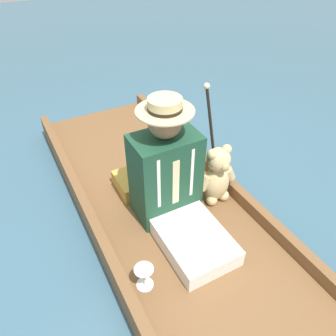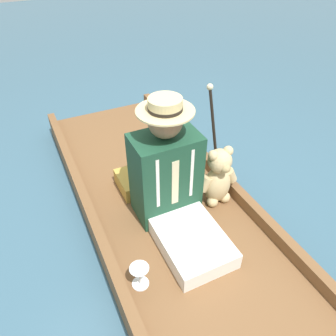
{
  "view_description": "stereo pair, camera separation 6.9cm",
  "coord_description": "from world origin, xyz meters",
  "px_view_note": "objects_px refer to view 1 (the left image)",
  "views": [
    {
      "loc": [
        0.74,
        1.38,
        1.71
      ],
      "look_at": [
        0.01,
        0.03,
        0.51
      ],
      "focal_mm": 35.0,
      "sensor_mm": 36.0,
      "label": 1
    },
    {
      "loc": [
        0.67,
        1.41,
        1.71
      ],
      "look_at": [
        0.01,
        0.03,
        0.51
      ],
      "focal_mm": 35.0,
      "sensor_mm": 36.0,
      "label": 2
    }
  ],
  "objects_px": {
    "wine_glass": "(144,273)",
    "walking_cane": "(211,129)",
    "seated_person": "(171,182)",
    "teddy_bear": "(217,176)"
  },
  "relations": [
    {
      "from": "teddy_bear",
      "to": "walking_cane",
      "type": "height_order",
      "value": "walking_cane"
    },
    {
      "from": "seated_person",
      "to": "teddy_bear",
      "type": "relative_size",
      "value": 1.88
    },
    {
      "from": "seated_person",
      "to": "teddy_bear",
      "type": "xyz_separation_m",
      "value": [
        -0.35,
        -0.0,
        -0.09
      ]
    },
    {
      "from": "teddy_bear",
      "to": "wine_glass",
      "type": "distance_m",
      "value": 0.81
    },
    {
      "from": "seated_person",
      "to": "teddy_bear",
      "type": "height_order",
      "value": "seated_person"
    },
    {
      "from": "seated_person",
      "to": "wine_glass",
      "type": "bearing_deg",
      "value": 48.52
    },
    {
      "from": "seated_person",
      "to": "teddy_bear",
      "type": "bearing_deg",
      "value": -177.02
    },
    {
      "from": "walking_cane",
      "to": "seated_person",
      "type": "bearing_deg",
      "value": 27.12
    },
    {
      "from": "wine_glass",
      "to": "walking_cane",
      "type": "xyz_separation_m",
      "value": [
        -0.79,
        -0.6,
        0.32
      ]
    },
    {
      "from": "wine_glass",
      "to": "seated_person",
      "type": "bearing_deg",
      "value": -133.92
    }
  ]
}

